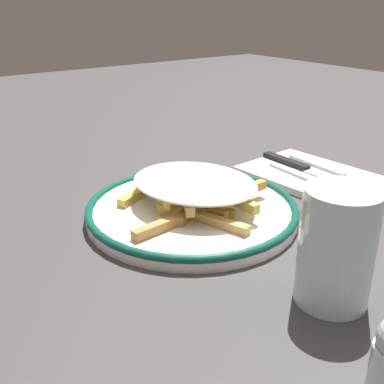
{
  "coord_description": "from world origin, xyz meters",
  "views": [
    {
      "loc": [
        0.32,
        0.43,
        0.26
      ],
      "look_at": [
        0.0,
        0.0,
        0.03
      ],
      "focal_mm": 43.4,
      "sensor_mm": 36.0,
      "label": 1
    }
  ],
  "objects_px": {
    "spoon": "(321,183)",
    "water_glass": "(337,247)",
    "plate": "(192,210)",
    "napkin": "(315,177)",
    "knife": "(306,169)",
    "fries_heap": "(193,188)",
    "fork": "(333,171)"
  },
  "relations": [
    {
      "from": "spoon",
      "to": "water_glass",
      "type": "distance_m",
      "value": 0.26
    },
    {
      "from": "knife",
      "to": "napkin",
      "type": "bearing_deg",
      "value": 89.93
    },
    {
      "from": "spoon",
      "to": "water_glass",
      "type": "xyz_separation_m",
      "value": [
        0.2,
        0.17,
        0.04
      ]
    },
    {
      "from": "fork",
      "to": "knife",
      "type": "height_order",
      "value": "knife"
    },
    {
      "from": "napkin",
      "to": "water_glass",
      "type": "distance_m",
      "value": 0.31
    },
    {
      "from": "napkin",
      "to": "spoon",
      "type": "xyz_separation_m",
      "value": [
        0.03,
        0.03,
        0.01
      ]
    },
    {
      "from": "fork",
      "to": "napkin",
      "type": "bearing_deg",
      "value": -24.0
    },
    {
      "from": "napkin",
      "to": "fork",
      "type": "xyz_separation_m",
      "value": [
        -0.03,
        0.01,
        0.01
      ]
    },
    {
      "from": "spoon",
      "to": "knife",
      "type": "bearing_deg",
      "value": -118.89
    },
    {
      "from": "napkin",
      "to": "spoon",
      "type": "height_order",
      "value": "spoon"
    },
    {
      "from": "spoon",
      "to": "fork",
      "type": "bearing_deg",
      "value": -158.32
    },
    {
      "from": "plate",
      "to": "knife",
      "type": "xyz_separation_m",
      "value": [
        -0.23,
        -0.01,
        0.0
      ]
    },
    {
      "from": "plate",
      "to": "spoon",
      "type": "relative_size",
      "value": 1.76
    },
    {
      "from": "fork",
      "to": "plate",
      "type": "bearing_deg",
      "value": -4.7
    },
    {
      "from": "fries_heap",
      "to": "spoon",
      "type": "height_order",
      "value": "fries_heap"
    },
    {
      "from": "plate",
      "to": "water_glass",
      "type": "bearing_deg",
      "value": 90.25
    },
    {
      "from": "plate",
      "to": "napkin",
      "type": "distance_m",
      "value": 0.23
    },
    {
      "from": "plate",
      "to": "napkin",
      "type": "xyz_separation_m",
      "value": [
        -0.23,
        0.01,
        -0.0
      ]
    },
    {
      "from": "napkin",
      "to": "knife",
      "type": "xyz_separation_m",
      "value": [
        -0.0,
        -0.02,
        0.01
      ]
    },
    {
      "from": "plate",
      "to": "knife",
      "type": "distance_m",
      "value": 0.23
    },
    {
      "from": "knife",
      "to": "fries_heap",
      "type": "bearing_deg",
      "value": 1.83
    },
    {
      "from": "knife",
      "to": "water_glass",
      "type": "relative_size",
      "value": 1.9
    },
    {
      "from": "fries_heap",
      "to": "knife",
      "type": "distance_m",
      "value": 0.22
    },
    {
      "from": "fries_heap",
      "to": "napkin",
      "type": "relative_size",
      "value": 0.98
    },
    {
      "from": "napkin",
      "to": "knife",
      "type": "distance_m",
      "value": 0.02
    },
    {
      "from": "spoon",
      "to": "napkin",
      "type": "bearing_deg",
      "value": -130.39
    },
    {
      "from": "spoon",
      "to": "water_glass",
      "type": "bearing_deg",
      "value": 41.56
    },
    {
      "from": "knife",
      "to": "water_glass",
      "type": "distance_m",
      "value": 0.32
    },
    {
      "from": "fries_heap",
      "to": "knife",
      "type": "relative_size",
      "value": 0.98
    },
    {
      "from": "knife",
      "to": "spoon",
      "type": "height_order",
      "value": "spoon"
    },
    {
      "from": "water_glass",
      "to": "napkin",
      "type": "bearing_deg",
      "value": -137.24
    },
    {
      "from": "knife",
      "to": "fork",
      "type": "bearing_deg",
      "value": 131.34
    }
  ]
}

